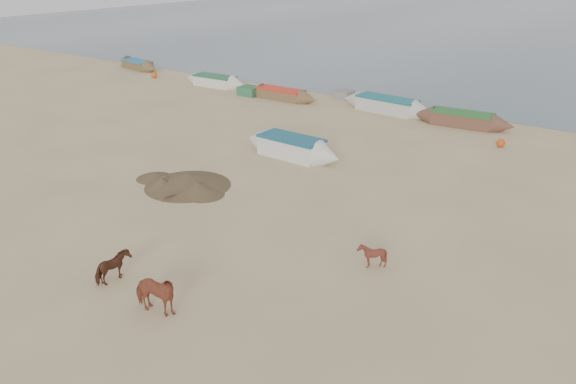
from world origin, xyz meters
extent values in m
plane|color=tan|center=(0.00, 0.00, 0.00)|extent=(140.00, 140.00, 0.00)
imported|color=brown|center=(0.66, -3.15, 0.62)|extent=(1.57, 0.96, 1.24)
imported|color=#5B261C|center=(4.28, 2.50, 0.42)|extent=(0.79, 0.70, 0.84)
imported|color=#51291A|center=(-1.58, -2.73, 0.47)|extent=(1.10, 1.17, 0.94)
cone|color=brown|center=(-5.24, 4.01, 0.28)|extent=(4.43, 4.43, 0.56)
cube|color=#2F6A44|center=(-13.73, 18.64, 0.30)|extent=(1.40, 1.20, 0.60)
sphere|color=#D04813|center=(4.07, 17.05, 0.22)|extent=(0.44, 0.44, 0.44)
cube|color=gray|center=(-7.85, 21.56, 0.28)|extent=(1.20, 1.10, 0.56)
sphere|color=#D75414|center=(-23.70, 18.84, 0.24)|extent=(0.48, 0.48, 0.48)
camera|label=1|loc=(11.05, -11.54, 9.06)|focal=35.00mm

